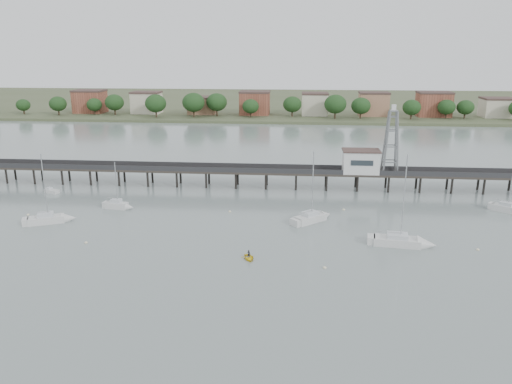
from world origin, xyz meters
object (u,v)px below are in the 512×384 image
(sailboat_a, at_px, (54,219))
(yellow_dinghy, at_px, (249,259))
(lattice_tower, at_px, (391,142))
(pier, at_px, (251,171))
(sailboat_b, at_px, (120,206))
(white_tender, at_px, (51,191))
(sailboat_c, at_px, (315,217))
(sailboat_e, at_px, (511,210))
(sailboat_d, at_px, (408,242))

(sailboat_a, bearing_deg, yellow_dinghy, -43.70)
(lattice_tower, bearing_deg, yellow_dinghy, -123.99)
(lattice_tower, distance_m, yellow_dinghy, 51.33)
(pier, height_order, sailboat_a, sailboat_a)
(sailboat_b, distance_m, yellow_dinghy, 36.51)
(lattice_tower, relative_size, white_tender, 4.15)
(sailboat_c, xyz_separation_m, yellow_dinghy, (-10.81, -18.99, -0.64))
(sailboat_b, height_order, white_tender, sailboat_b)
(sailboat_b, xyz_separation_m, sailboat_a, (-9.55, -8.97, -0.02))
(pier, bearing_deg, sailboat_a, -141.25)
(pier, height_order, sailboat_e, sailboat_e)
(sailboat_c, height_order, sailboat_d, sailboat_d)
(sailboat_b, bearing_deg, sailboat_c, 2.87)
(pier, height_order, sailboat_c, sailboat_c)
(sailboat_a, relative_size, yellow_dinghy, 4.92)
(sailboat_b, relative_size, sailboat_a, 0.72)
(sailboat_b, bearing_deg, lattice_tower, 26.70)
(sailboat_b, xyz_separation_m, sailboat_e, (78.14, 4.15, -0.01))
(lattice_tower, bearing_deg, sailboat_e, -34.22)
(yellow_dinghy, bearing_deg, sailboat_b, 122.20)
(pier, relative_size, lattice_tower, 9.68)
(sailboat_c, xyz_separation_m, sailboat_d, (14.92, -11.48, -0.01))
(sailboat_e, height_order, yellow_dinghy, sailboat_e)
(lattice_tower, xyz_separation_m, sailboat_b, (-56.58, -18.82, -10.44))
(sailboat_e, bearing_deg, sailboat_d, -102.48)
(sailboat_c, relative_size, yellow_dinghy, 5.00)
(lattice_tower, distance_m, sailboat_b, 60.53)
(lattice_tower, height_order, sailboat_e, lattice_tower)
(pier, height_order, yellow_dinghy, pier)
(white_tender, bearing_deg, pier, 33.36)
(sailboat_a, distance_m, sailboat_c, 49.19)
(sailboat_a, distance_m, yellow_dinghy, 40.52)
(pier, bearing_deg, lattice_tower, 0.00)
(lattice_tower, bearing_deg, sailboat_a, -157.20)
(pier, bearing_deg, white_tender, -168.66)
(pier, bearing_deg, sailboat_d, -49.37)
(sailboat_b, bearing_deg, white_tender, 161.31)
(pier, distance_m, sailboat_b, 31.51)
(pier, distance_m, lattice_tower, 32.34)
(sailboat_b, distance_m, sailboat_c, 39.54)
(lattice_tower, height_order, white_tender, lattice_tower)
(sailboat_b, relative_size, white_tender, 2.71)
(sailboat_b, bearing_deg, yellow_dinghy, -30.22)
(pier, xyz_separation_m, sailboat_e, (53.06, -14.67, -3.14))
(yellow_dinghy, bearing_deg, sailboat_e, 9.18)
(lattice_tower, xyz_separation_m, sailboat_a, (-66.12, -27.79, -10.46))
(sailboat_b, bearing_deg, sailboat_d, -7.37)
(pier, xyz_separation_m, sailboat_b, (-25.08, -18.82, -3.13))
(yellow_dinghy, bearing_deg, sailboat_a, 140.86)
(sailboat_a, relative_size, sailboat_e, 1.24)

